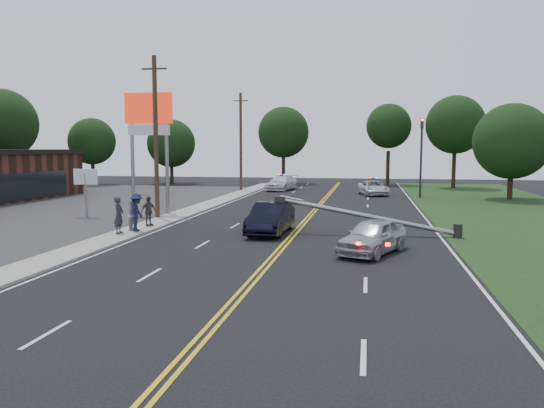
% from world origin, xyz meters
% --- Properties ---
extents(ground, '(120.00, 120.00, 0.00)m').
position_xyz_m(ground, '(0.00, 0.00, 0.00)').
color(ground, black).
rests_on(ground, ground).
extents(sidewalk, '(1.80, 70.00, 0.12)m').
position_xyz_m(sidewalk, '(-8.40, 10.00, 0.06)').
color(sidewalk, gray).
rests_on(sidewalk, ground).
extents(centerline_yellow, '(0.36, 80.00, 0.00)m').
position_xyz_m(centerline_yellow, '(0.00, 10.00, 0.01)').
color(centerline_yellow, gold).
rests_on(centerline_yellow, ground).
extents(pylon_sign, '(3.20, 0.35, 8.00)m').
position_xyz_m(pylon_sign, '(-10.50, 14.00, 6.00)').
color(pylon_sign, gray).
rests_on(pylon_sign, ground).
extents(small_sign, '(1.60, 0.14, 3.10)m').
position_xyz_m(small_sign, '(-14.00, 12.00, 2.33)').
color(small_sign, gray).
rests_on(small_sign, ground).
extents(traffic_signal, '(0.28, 0.41, 7.05)m').
position_xyz_m(traffic_signal, '(8.30, 30.00, 4.21)').
color(traffic_signal, '#2D2D30').
rests_on(traffic_signal, ground).
extents(fallen_streetlight, '(9.36, 0.44, 1.91)m').
position_xyz_m(fallen_streetlight, '(4.19, 8.00, 0.92)').
color(fallen_streetlight, '#2D2D30').
rests_on(fallen_streetlight, ground).
extents(utility_pole_mid, '(1.60, 0.28, 10.00)m').
position_xyz_m(utility_pole_mid, '(-9.20, 12.00, 5.08)').
color(utility_pole_mid, '#382619').
rests_on(utility_pole_mid, ground).
extents(utility_pole_far, '(1.60, 0.28, 10.00)m').
position_xyz_m(utility_pole_far, '(-9.20, 34.00, 5.08)').
color(utility_pole_far, '#382619').
rests_on(utility_pole_far, ground).
extents(tree_3, '(7.33, 7.33, 10.64)m').
position_xyz_m(tree_3, '(-34.48, 31.40, 6.97)').
color(tree_3, black).
rests_on(tree_3, ground).
extents(tree_4, '(5.59, 5.59, 8.03)m').
position_xyz_m(tree_4, '(-29.15, 40.23, 5.22)').
color(tree_4, black).
rests_on(tree_4, ground).
extents(tree_5, '(5.96, 5.96, 7.99)m').
position_xyz_m(tree_5, '(-20.54, 43.95, 5.00)').
color(tree_5, black).
rests_on(tree_5, ground).
extents(tree_6, '(6.34, 6.34, 9.56)m').
position_xyz_m(tree_6, '(-6.84, 46.85, 6.38)').
color(tree_6, black).
rests_on(tree_6, ground).
extents(tree_7, '(5.34, 5.34, 9.72)m').
position_xyz_m(tree_7, '(5.99, 46.54, 7.03)').
color(tree_7, black).
rests_on(tree_7, ground).
extents(tree_8, '(6.41, 6.41, 10.19)m').
position_xyz_m(tree_8, '(13.01, 42.51, 6.97)').
color(tree_8, black).
rests_on(tree_8, ground).
extents(tree_9, '(6.44, 6.44, 8.21)m').
position_xyz_m(tree_9, '(15.69, 29.28, 4.98)').
color(tree_9, black).
rests_on(tree_9, ground).
extents(crashed_sedan, '(1.88, 4.91, 1.60)m').
position_xyz_m(crashed_sedan, '(-1.21, 7.70, 0.80)').
color(crashed_sedan, black).
rests_on(crashed_sedan, ground).
extents(waiting_sedan, '(3.27, 4.59, 1.45)m').
position_xyz_m(waiting_sedan, '(3.95, 3.30, 0.73)').
color(waiting_sedan, '#A9ACB1').
rests_on(waiting_sedan, ground).
extents(emergency_a, '(3.24, 5.18, 1.34)m').
position_xyz_m(emergency_a, '(4.17, 31.73, 0.67)').
color(emergency_a, silver).
rests_on(emergency_a, ground).
extents(emergency_b, '(3.22, 5.68, 1.55)m').
position_xyz_m(emergency_b, '(-5.26, 35.85, 0.78)').
color(emergency_b, silver).
rests_on(emergency_b, ground).
extents(bystander_a, '(0.48, 0.70, 1.86)m').
position_xyz_m(bystander_a, '(-8.59, 5.61, 1.05)').
color(bystander_a, '#26272E').
rests_on(bystander_a, sidewalk).
extents(bystander_b, '(0.70, 0.84, 1.57)m').
position_xyz_m(bystander_b, '(-8.40, 6.89, 0.90)').
color(bystander_b, '#A4A4A9').
rests_on(bystander_b, sidewalk).
extents(bystander_c, '(0.86, 1.34, 1.97)m').
position_xyz_m(bystander_c, '(-8.04, 6.48, 1.11)').
color(bystander_c, '#1B2044').
rests_on(bystander_c, sidewalk).
extents(bystander_d, '(0.81, 1.04, 1.65)m').
position_xyz_m(bystander_d, '(-8.23, 8.39, 0.94)').
color(bystander_d, '#544843').
rests_on(bystander_d, sidewalk).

